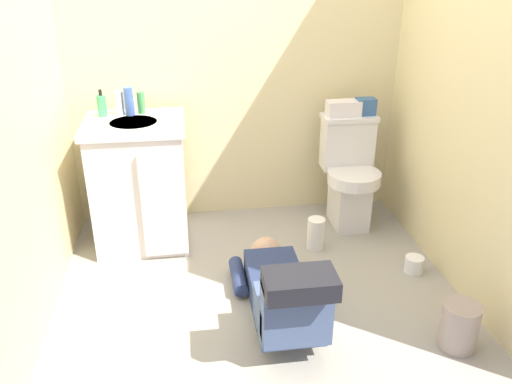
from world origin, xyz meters
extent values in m
cube|color=#9B9688|center=(0.00, 0.00, -0.02)|extent=(2.71, 2.90, 0.04)
cube|color=beige|center=(0.00, 0.99, 1.20)|extent=(2.37, 0.08, 2.40)
cube|color=beige|center=(-1.14, 0.00, 1.20)|extent=(0.08, 1.90, 2.40)
cube|color=beige|center=(1.14, 0.00, 1.20)|extent=(0.08, 1.90, 2.40)
cube|color=silver|center=(0.73, 0.62, 0.19)|extent=(0.22, 0.30, 0.38)
cylinder|color=silver|center=(0.73, 0.56, 0.38)|extent=(0.35, 0.35, 0.08)
cube|color=silver|center=(0.73, 0.75, 0.55)|extent=(0.34, 0.17, 0.34)
cube|color=silver|center=(0.73, 0.75, 0.73)|extent=(0.36, 0.19, 0.03)
cube|color=silver|center=(-0.66, 0.59, 0.39)|extent=(0.56, 0.48, 0.78)
cube|color=silver|center=(-0.66, 0.59, 0.80)|extent=(0.60, 0.52, 0.04)
cylinder|color=silver|center=(-0.66, 0.57, 0.79)|extent=(0.28, 0.28, 0.05)
cube|color=silver|center=(-0.51, 0.34, 0.37)|extent=(0.26, 0.03, 0.66)
cylinder|color=silver|center=(-0.66, 0.73, 0.87)|extent=(0.02, 0.02, 0.10)
cube|color=navy|center=(0.08, -0.16, 0.09)|extent=(0.29, 0.52, 0.17)
sphere|color=tan|center=(0.08, 0.17, 0.10)|extent=(0.19, 0.19, 0.19)
cube|color=#47597E|center=(0.08, -0.52, 0.18)|extent=(0.31, 0.28, 0.20)
cube|color=#47597E|center=(0.08, -0.66, 0.30)|extent=(0.31, 0.12, 0.32)
cube|color=black|center=(0.08, -0.70, 0.47)|extent=(0.31, 0.19, 0.09)
cylinder|color=navy|center=(-0.11, 0.00, 0.06)|extent=(0.08, 0.30, 0.08)
cube|color=silver|center=(0.69, 0.75, 0.80)|extent=(0.22, 0.11, 0.10)
cube|color=#33598C|center=(0.84, 0.75, 0.81)|extent=(0.12, 0.09, 0.11)
cylinder|color=#429B62|center=(-0.85, 0.71, 0.89)|extent=(0.06, 0.06, 0.13)
cylinder|color=black|center=(-0.85, 0.71, 0.97)|extent=(0.02, 0.02, 0.04)
cylinder|color=silver|center=(-0.74, 0.74, 0.89)|extent=(0.06, 0.06, 0.15)
cylinder|color=#4565B6|center=(-0.68, 0.72, 0.91)|extent=(0.05, 0.05, 0.17)
cylinder|color=#469852|center=(-0.61, 0.74, 0.89)|extent=(0.05, 0.05, 0.14)
cylinder|color=gray|center=(0.88, -0.65, 0.12)|extent=(0.18, 0.18, 0.24)
cylinder|color=white|center=(0.43, 0.34, 0.10)|extent=(0.11, 0.11, 0.21)
cylinder|color=white|center=(0.94, -0.01, 0.05)|extent=(0.11, 0.11, 0.10)
camera|label=1|loc=(-0.36, -2.48, 1.75)|focal=36.67mm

